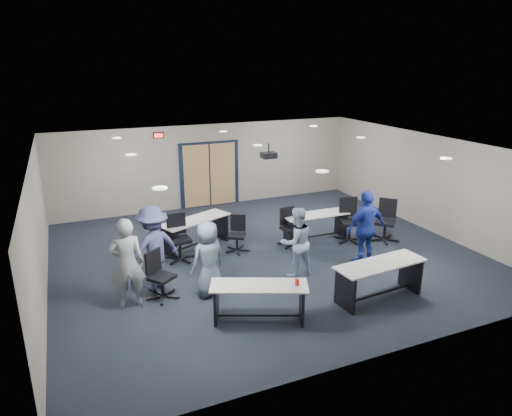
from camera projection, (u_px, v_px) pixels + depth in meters
name	position (u px, v px, depth m)	size (l,w,h in m)	color
floor	(265.00, 254.00, 11.39)	(10.00, 10.00, 0.00)	black
back_wall	(209.00, 166.00, 14.92)	(10.00, 0.04, 2.70)	gray
front_wall	(386.00, 282.00, 7.04)	(10.00, 0.04, 2.70)	gray
left_wall	(38.00, 232.00, 9.10)	(0.04, 9.00, 2.70)	gray
right_wall	(427.00, 182.00, 12.86)	(0.04, 9.00, 2.70)	gray
ceiling	(266.00, 147.00, 10.57)	(10.00, 9.00, 0.04)	silver
double_door	(210.00, 175.00, 14.98)	(2.00, 0.07, 2.20)	black
exit_sign	(158.00, 135.00, 13.93)	(0.32, 0.07, 0.18)	black
ceiling_projector	(269.00, 155.00, 11.21)	(0.35, 0.32, 0.37)	black
ceiling_can_lights	(262.00, 147.00, 10.80)	(6.24, 5.74, 0.02)	silver
table_front_left	(259.00, 296.00, 8.36)	(1.87, 1.25, 0.84)	beige
table_front_right	(380.00, 274.00, 9.12)	(1.98, 0.80, 0.78)	beige
table_back_left	(196.00, 228.00, 11.68)	(2.00, 1.32, 0.77)	beige
table_back_right	(315.00, 222.00, 12.21)	(1.80, 0.64, 0.99)	beige
chair_back_a	(180.00, 238.00, 10.93)	(0.70, 0.70, 1.12)	black
chair_back_b	(237.00, 234.00, 11.45)	(0.58, 0.58, 0.92)	black
chair_back_c	(291.00, 227.00, 11.82)	(0.63, 0.63, 1.00)	black
chair_back_d	(350.00, 220.00, 12.09)	(0.73, 0.73, 1.16)	black
chair_loose_left	(162.00, 275.00, 9.15)	(0.63, 0.63, 1.00)	black
chair_loose_right	(386.00, 221.00, 12.13)	(0.70, 0.70, 1.12)	black
person_gray	(127.00, 263.00, 8.72)	(0.67, 0.44, 1.83)	gray
person_plaid	(208.00, 259.00, 9.21)	(0.78, 0.50, 1.59)	slate
person_lightblue	(296.00, 242.00, 10.06)	(0.77, 0.60, 1.59)	#A5C0DA
person_navy	(366.00, 228.00, 10.59)	(1.06, 0.44, 1.80)	navy
person_back	(153.00, 248.00, 9.45)	(1.17, 0.67, 1.82)	#3F4172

